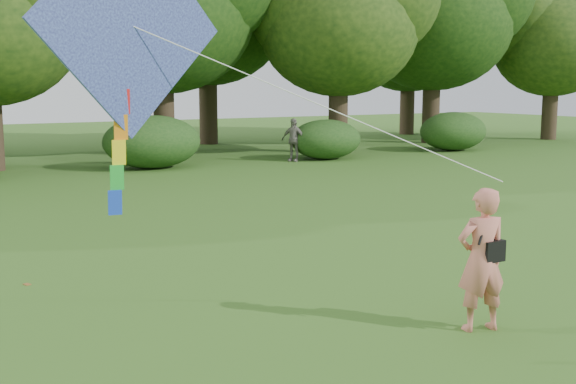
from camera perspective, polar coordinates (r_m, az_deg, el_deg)
ground at (r=9.09m, az=10.36°, el=-10.71°), size 100.00×100.00×0.00m
man_kite_flyer at (r=9.03m, az=15.04°, el=-5.19°), size 0.72×0.56×1.76m
bystander_right at (r=27.81m, az=0.42°, el=4.14°), size 0.88×1.03×1.66m
crossbody_bag at (r=9.06m, az=15.72°, el=-4.41°), size 0.43×0.20×0.70m
flying_kite at (r=7.67m, az=-12.28°, el=12.37°), size 5.26×1.53×3.09m
tree_line at (r=30.37m, az=-16.62°, el=13.18°), size 54.70×15.30×9.48m
shrub_band at (r=24.67m, az=-18.63°, el=3.19°), size 39.15×3.22×1.88m
fallen_leaves at (r=11.74m, az=-18.05°, el=-6.54°), size 9.74×13.62×0.01m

